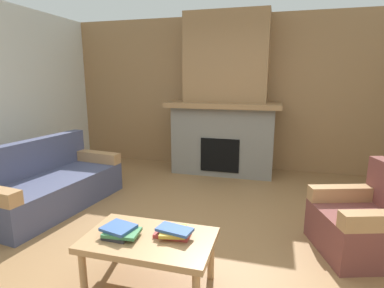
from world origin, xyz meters
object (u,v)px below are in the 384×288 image
at_px(couch, 49,185).
at_px(coffee_table, 149,244).
at_px(fireplace, 225,106).
at_px(armchair, 367,223).

distance_m(couch, coffee_table, 2.17).
bearing_deg(couch, fireplace, 48.49).
distance_m(fireplace, armchair, 2.97).
bearing_deg(couch, armchair, -1.67).
xyz_separation_m(armchair, coffee_table, (-1.77, -1.01, 0.08)).
xyz_separation_m(couch, coffee_table, (1.87, -1.11, 0.09)).
relative_size(fireplace, couch, 1.43).
height_order(fireplace, couch, fireplace).
distance_m(fireplace, couch, 2.99).
relative_size(fireplace, armchair, 2.83).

